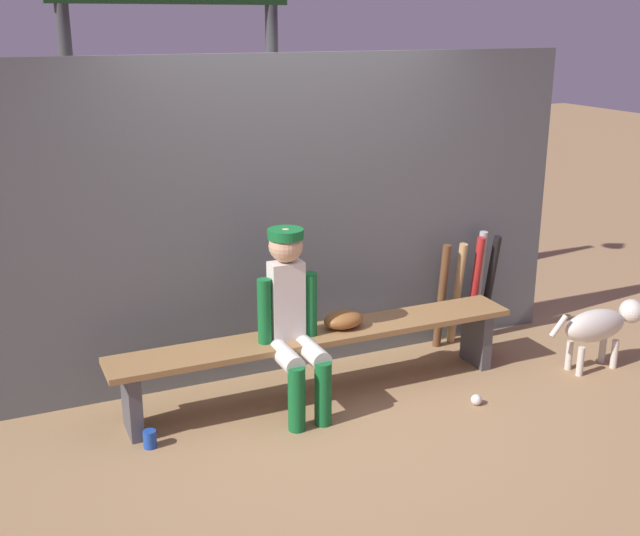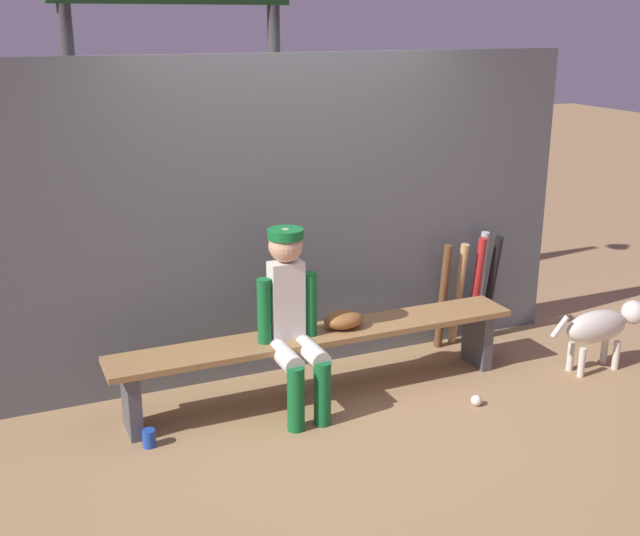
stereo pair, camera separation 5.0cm
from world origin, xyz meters
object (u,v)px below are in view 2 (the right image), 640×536
at_px(bat_wood_tan, 458,294).
at_px(cup_on_ground, 149,438).
at_px(baseball_glove, 344,320).
at_px(baseball, 476,400).
at_px(player_seated, 293,316).
at_px(bat_wood_dark, 443,297).
at_px(cup_on_bench, 299,326).
at_px(dog, 603,326).
at_px(bat_aluminum_red, 476,290).
at_px(bat_aluminum_silver, 480,286).
at_px(scoreboard, 182,9).
at_px(bat_aluminum_black, 491,288).
at_px(dugout_bench, 320,345).

bearing_deg(bat_wood_tan, cup_on_ground, -166.81).
bearing_deg(baseball_glove, baseball, -37.82).
distance_m(bat_wood_tan, cup_on_ground, 2.66).
height_order(player_seated, bat_wood_dark, player_seated).
xyz_separation_m(cup_on_bench, dog, (2.20, -0.45, -0.19)).
height_order(bat_wood_tan, baseball, bat_wood_tan).
bearing_deg(dog, cup_on_ground, 176.40).
xyz_separation_m(player_seated, baseball, (1.14, -0.45, -0.62)).
distance_m(bat_aluminum_red, bat_aluminum_silver, 0.07).
xyz_separation_m(baseball_glove, cup_on_ground, (-1.39, -0.22, -0.47)).
bearing_deg(bat_aluminum_red, scoreboard, 147.60).
bearing_deg(dog, baseball, -173.29).
xyz_separation_m(bat_wood_dark, bat_aluminum_silver, (0.35, 0.03, 0.03)).
distance_m(bat_wood_dark, bat_aluminum_black, 0.44).
relative_size(baseball_glove, bat_aluminum_silver, 0.31).
relative_size(bat_wood_dark, baseball, 11.41).
distance_m(bat_wood_tan, dog, 1.08).
xyz_separation_m(baseball_glove, bat_aluminum_red, (1.32, 0.36, -0.09)).
bearing_deg(bat_aluminum_silver, dog, -57.99).
bearing_deg(baseball_glove, dugout_bench, 180.00).
bearing_deg(cup_on_bench, bat_aluminum_black, 10.87).
height_order(baseball_glove, bat_aluminum_red, bat_aluminum_red).
height_order(bat_aluminum_black, dog, bat_aluminum_black).
bearing_deg(cup_on_bench, cup_on_ground, -167.24).
xyz_separation_m(bat_wood_dark, dog, (0.87, -0.79, -0.09)).
height_order(bat_aluminum_red, cup_on_bench, bat_aluminum_red).
height_order(bat_aluminum_silver, baseball, bat_aluminum_silver).
height_order(bat_aluminum_red, baseball, bat_aluminum_red).
bearing_deg(dugout_bench, bat_aluminum_black, 12.70).
bearing_deg(baseball_glove, scoreboard, 111.08).
height_order(dugout_bench, baseball, dugout_bench).
distance_m(cup_on_bench, dog, 2.26).
xyz_separation_m(cup_on_ground, scoreboard, (0.78, 1.80, 2.49)).
bearing_deg(bat_aluminum_black, dugout_bench, -167.30).
height_order(cup_on_ground, dog, dog).
height_order(bat_wood_tan, cup_on_bench, bat_wood_tan).
height_order(bat_aluminum_silver, cup_on_ground, bat_aluminum_silver).
xyz_separation_m(player_seated, bat_wood_tan, (1.58, 0.49, -0.24)).
xyz_separation_m(player_seated, cup_on_ground, (-0.98, -0.11, -0.60)).
relative_size(scoreboard, dog, 4.32).
height_order(bat_wood_dark, cup_on_bench, bat_wood_dark).
xyz_separation_m(bat_aluminum_black, cup_on_ground, (-2.86, -0.59, -0.38)).
relative_size(bat_aluminum_red, baseball, 11.86).
bearing_deg(scoreboard, bat_aluminum_black, -30.38).
xyz_separation_m(player_seated, dog, (2.30, -0.31, -0.32)).
xyz_separation_m(baseball_glove, bat_aluminum_black, (1.46, 0.37, -0.09)).
height_order(bat_aluminum_silver, dog, bat_aluminum_silver).
xyz_separation_m(baseball_glove, bat_wood_dark, (1.02, 0.37, -0.10)).
xyz_separation_m(bat_aluminum_red, bat_aluminum_silver, (0.06, 0.04, 0.01)).
height_order(baseball_glove, baseball, baseball_glove).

